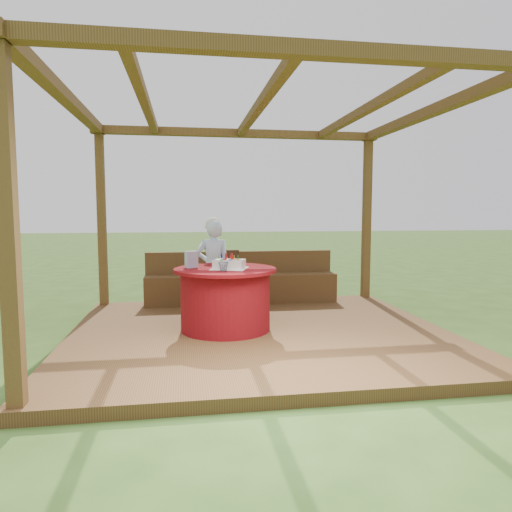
{
  "coord_description": "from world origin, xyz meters",
  "views": [
    {
      "loc": [
        -0.89,
        -5.38,
        1.55
      ],
      "look_at": [
        0.0,
        0.25,
        1.0
      ],
      "focal_mm": 32.0,
      "sensor_mm": 36.0,
      "label": 1
    }
  ],
  "objects_px": {
    "table": "(225,298)",
    "birthday_cake": "(229,264)",
    "bench": "(242,286)",
    "drinking_glass": "(223,267)",
    "elderly_woman": "(213,266)",
    "chair": "(227,277)",
    "gift_bag": "(191,259)"
  },
  "relations": [
    {
      "from": "table",
      "to": "birthday_cake",
      "type": "relative_size",
      "value": 2.44
    },
    {
      "from": "bench",
      "to": "drinking_glass",
      "type": "distance_m",
      "value": 2.05
    },
    {
      "from": "birthday_cake",
      "to": "elderly_woman",
      "type": "bearing_deg",
      "value": 98.12
    },
    {
      "from": "chair",
      "to": "elderly_woman",
      "type": "relative_size",
      "value": 0.63
    },
    {
      "from": "bench",
      "to": "chair",
      "type": "xyz_separation_m",
      "value": [
        -0.27,
        -0.4,
        0.21
      ]
    },
    {
      "from": "elderly_woman",
      "to": "gift_bag",
      "type": "bearing_deg",
      "value": -112.3
    },
    {
      "from": "birthday_cake",
      "to": "gift_bag",
      "type": "bearing_deg",
      "value": 158.39
    },
    {
      "from": "bench",
      "to": "birthday_cake",
      "type": "relative_size",
      "value": 5.91
    },
    {
      "from": "birthday_cake",
      "to": "bench",
      "type": "bearing_deg",
      "value": 78.05
    },
    {
      "from": "elderly_woman",
      "to": "birthday_cake",
      "type": "height_order",
      "value": "elderly_woman"
    },
    {
      "from": "gift_bag",
      "to": "bench",
      "type": "bearing_deg",
      "value": 37.58
    },
    {
      "from": "gift_bag",
      "to": "birthday_cake",
      "type": "bearing_deg",
      "value": -46.18
    },
    {
      "from": "elderly_woman",
      "to": "gift_bag",
      "type": "height_order",
      "value": "elderly_woman"
    },
    {
      "from": "table",
      "to": "gift_bag",
      "type": "xyz_separation_m",
      "value": [
        -0.4,
        0.11,
        0.47
      ]
    },
    {
      "from": "drinking_glass",
      "to": "table",
      "type": "bearing_deg",
      "value": 80.77
    },
    {
      "from": "bench",
      "to": "gift_bag",
      "type": "bearing_deg",
      "value": -117.85
    },
    {
      "from": "bench",
      "to": "birthday_cake",
      "type": "bearing_deg",
      "value": -101.95
    },
    {
      "from": "birthday_cake",
      "to": "drinking_glass",
      "type": "height_order",
      "value": "birthday_cake"
    },
    {
      "from": "chair",
      "to": "drinking_glass",
      "type": "relative_size",
      "value": 7.54
    },
    {
      "from": "table",
      "to": "drinking_glass",
      "type": "bearing_deg",
      "value": -99.23
    },
    {
      "from": "birthday_cake",
      "to": "gift_bag",
      "type": "xyz_separation_m",
      "value": [
        -0.45,
        0.18,
        0.05
      ]
    },
    {
      "from": "bench",
      "to": "elderly_woman",
      "type": "height_order",
      "value": "elderly_woman"
    },
    {
      "from": "table",
      "to": "drinking_glass",
      "type": "distance_m",
      "value": 0.51
    },
    {
      "from": "table",
      "to": "birthday_cake",
      "type": "distance_m",
      "value": 0.43
    },
    {
      "from": "table",
      "to": "chair",
      "type": "distance_m",
      "value": 1.25
    },
    {
      "from": "birthday_cake",
      "to": "drinking_glass",
      "type": "bearing_deg",
      "value": -112.07
    },
    {
      "from": "bench",
      "to": "birthday_cake",
      "type": "distance_m",
      "value": 1.82
    },
    {
      "from": "bench",
      "to": "chair",
      "type": "bearing_deg",
      "value": -124.31
    },
    {
      "from": "bench",
      "to": "gift_bag",
      "type": "relative_size",
      "value": 14.86
    },
    {
      "from": "birthday_cake",
      "to": "gift_bag",
      "type": "distance_m",
      "value": 0.48
    },
    {
      "from": "elderly_woman",
      "to": "table",
      "type": "bearing_deg",
      "value": -84.09
    },
    {
      "from": "table",
      "to": "elderly_woman",
      "type": "height_order",
      "value": "elderly_woman"
    }
  ]
}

